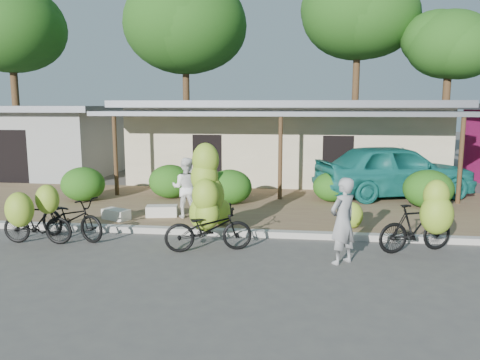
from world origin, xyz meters
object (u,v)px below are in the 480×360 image
at_px(tree_center_right, 355,13).
at_px(vendor, 343,221).
at_px(sack_near, 162,211).
at_px(bystander, 186,188).
at_px(bike_far_left, 69,216).
at_px(bike_left, 33,220).
at_px(tree_near_right, 445,43).
at_px(tree_far_center, 182,23).
at_px(tree_back_left, 8,27).
at_px(bike_center, 207,208).
at_px(sack_far, 116,214).
at_px(bike_right, 422,222).
at_px(teal_van, 394,170).

relative_size(tree_center_right, vendor, 5.72).
bearing_deg(sack_near, bystander, -0.87).
bearing_deg(sack_near, bike_far_left, -127.66).
relative_size(bike_far_left, bike_left, 1.25).
bearing_deg(tree_near_right, tree_far_center, 173.42).
bearing_deg(bystander, tree_near_right, -129.15).
distance_m(tree_far_center, bike_left, 16.98).
relative_size(tree_back_left, bystander, 5.44).
distance_m(bike_center, bystander, 2.50).
bearing_deg(bike_center, sack_far, 41.91).
relative_size(bike_left, bystander, 1.01).
xyz_separation_m(tree_back_left, sack_near, (10.53, -9.85, -6.71)).
xyz_separation_m(sack_near, bystander, (0.71, -0.01, 0.68)).
height_order(bike_left, vendor, vendor).
height_order(bike_left, bystander, bystander).
bearing_deg(bike_left, sack_near, -40.43).
xyz_separation_m(tree_near_right, bike_right, (-4.08, -13.58, -5.34)).
distance_m(bike_right, vendor, 1.91).
height_order(tree_back_left, sack_near, tree_back_left).
bearing_deg(tree_back_left, tree_far_center, 20.56).
bearing_deg(vendor, tree_far_center, -107.95).
distance_m(tree_back_left, sack_near, 15.90).
distance_m(tree_center_right, bike_right, 17.15).
height_order(sack_near, sack_far, sack_near).
distance_m(tree_far_center, bike_right, 18.79).
bearing_deg(tree_center_right, bike_center, -106.83).
relative_size(vendor, teal_van, 0.33).
height_order(tree_far_center, sack_far, tree_far_center).
bearing_deg(bike_far_left, bike_center, -72.42).
bearing_deg(tree_back_left, bike_left, -56.41).
bearing_deg(bike_far_left, tree_center_right, -7.16).
bearing_deg(bystander, tree_center_right, -111.81).
bearing_deg(bike_right, sack_near, 48.81).
distance_m(tree_center_right, bike_far_left, 18.94).
distance_m(tree_back_left, bike_right, 21.72).
bearing_deg(bike_far_left, tree_far_center, 23.91).
distance_m(tree_center_right, sack_near, 16.69).
distance_m(vendor, teal_van, 7.12).
bearing_deg(tree_center_right, tree_far_center, -176.82).
distance_m(tree_far_center, bike_far_left, 16.52).
distance_m(bike_left, sack_far, 2.44).
relative_size(bike_center, vendor, 1.33).
bearing_deg(bike_far_left, bike_left, 153.77).
height_order(sack_near, teal_van, teal_van).
relative_size(tree_far_center, bystander, 6.03).
xyz_separation_m(bike_far_left, sack_far, (0.51, 1.61, -0.32)).
distance_m(sack_near, teal_van, 7.93).
bearing_deg(vendor, bystander, -79.47).
relative_size(tree_back_left, teal_van, 1.71).
xyz_separation_m(bike_right, sack_far, (-7.53, 1.73, -0.46)).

